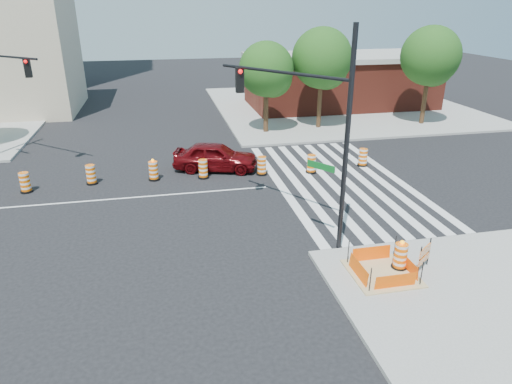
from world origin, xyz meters
TOP-DOWN VIEW (x-y plane):
  - ground at (0.00, 0.00)m, footprint 120.00×120.00m
  - sidewalk_ne at (18.00, 18.00)m, footprint 22.00×22.00m
  - crosswalk_east at (10.95, 0.00)m, footprint 6.75×13.50m
  - lane_centerline at (0.00, 0.00)m, footprint 14.00×0.12m
  - excavation_pit at (9.00, -9.00)m, footprint 2.20×2.20m
  - brick_storefront at (18.00, 18.00)m, footprint 16.50×8.50m
  - red_coupe at (4.81, 3.13)m, footprint 5.02×3.13m
  - signal_pole_se at (7.24, -5.55)m, footprint 3.69×5.02m
  - pit_drum at (9.74, -8.79)m, footprint 0.56×0.56m
  - barricade at (10.52, -9.01)m, footprint 0.74×0.58m
  - tree_north_c at (9.41, 10.27)m, footprint 3.83×3.79m
  - tree_north_d at (13.56, 10.68)m, footprint 4.30×4.30m
  - tree_north_e at (21.78, 10.16)m, footprint 4.33×4.33m
  - median_drum_2 at (-4.89, 1.83)m, footprint 0.60×0.60m
  - median_drum_3 at (-1.82, 2.34)m, footprint 0.60×0.60m
  - median_drum_4 at (1.37, 2.25)m, footprint 0.60×0.60m
  - median_drum_5 at (3.99, 2.00)m, footprint 0.60×0.60m
  - median_drum_6 at (7.19, 1.86)m, footprint 0.60×0.60m
  - median_drum_7 at (9.95, 1.58)m, footprint 0.60×0.60m
  - median_drum_8 at (13.24, 2.07)m, footprint 0.60×0.60m

SIDE VIEW (x-z plane):
  - ground at x=0.00m, z-range 0.00..0.00m
  - lane_centerline at x=0.00m, z-range 0.00..0.01m
  - crosswalk_east at x=10.95m, z-range 0.00..0.01m
  - sidewalk_ne at x=18.00m, z-range 0.00..0.15m
  - excavation_pit at x=9.00m, z-range -0.23..0.67m
  - median_drum_2 at x=-4.89m, z-range -0.03..0.99m
  - median_drum_3 at x=-1.82m, z-range -0.03..0.99m
  - median_drum_5 at x=3.99m, z-range -0.03..0.99m
  - median_drum_6 at x=7.19m, z-range -0.03..0.99m
  - median_drum_7 at x=9.95m, z-range -0.03..0.99m
  - median_drum_8 at x=13.24m, z-range -0.03..0.99m
  - median_drum_4 at x=1.37m, z-range -0.10..1.08m
  - pit_drum at x=9.74m, z-range 0.06..1.16m
  - barricade at x=10.52m, z-range 0.20..1.26m
  - red_coupe at x=4.81m, z-range 0.00..1.59m
  - brick_storefront at x=18.00m, z-range 0.02..4.62m
  - tree_north_c at x=9.41m, z-range 1.10..7.55m
  - tree_north_d at x=13.56m, z-range 1.25..8.56m
  - tree_north_e at x=21.78m, z-range 1.26..8.62m
  - signal_pole_se at x=7.24m, z-range 0.91..8.97m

